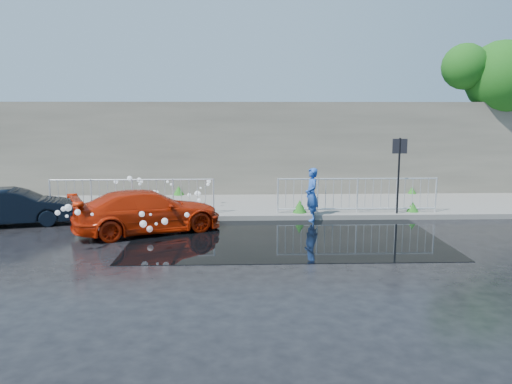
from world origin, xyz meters
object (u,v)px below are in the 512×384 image
red_car (148,211)px  dark_car (15,207)px  person (312,194)px  sign_post (399,163)px

red_car → dark_car: 4.16m
dark_car → person: bearing=-101.1°
red_car → dark_car: size_ratio=1.23×
sign_post → red_car: size_ratio=0.62×
sign_post → red_car: bearing=-168.4°
sign_post → dark_car: bearing=-177.5°
person → red_car: bearing=-82.5°
sign_post → dark_car: (-11.45, -0.50, -1.19)m
sign_post → red_car: (-7.42, -1.52, -1.14)m
red_car → sign_post: bearing=-102.4°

